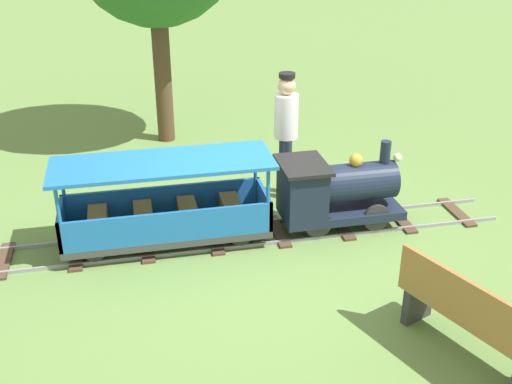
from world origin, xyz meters
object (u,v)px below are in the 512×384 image
Objects in this scene: passenger_car at (166,211)px; park_bench at (468,315)px; conductor_person at (286,125)px; locomotive at (334,190)px.

passenger_car reaches higher than park_bench.
locomotive is at bearing 18.56° from conductor_person.
conductor_person is at bearing -161.44° from locomotive.
conductor_person reaches higher than passenger_car.
locomotive is 1.07× the size of park_bench.
passenger_car is (0.00, -1.93, -0.06)m from locomotive.
locomotive is at bearing 90.00° from passenger_car.
conductor_person is at bearing 121.11° from passenger_car.
locomotive is 2.42m from park_bench.
park_bench is at bearing 43.67° from passenger_car.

